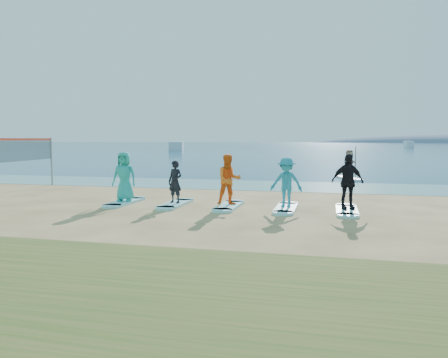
% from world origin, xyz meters
% --- Properties ---
extents(ground, '(600.00, 600.00, 0.00)m').
position_xyz_m(ground, '(0.00, 0.00, 0.00)').
color(ground, tan).
rests_on(ground, ground).
extents(shallow_water, '(600.00, 600.00, 0.00)m').
position_xyz_m(shallow_water, '(0.00, 10.50, 0.01)').
color(shallow_water, teal).
rests_on(shallow_water, ground).
extents(ocean, '(600.00, 600.00, 0.00)m').
position_xyz_m(ocean, '(0.00, 160.00, 0.01)').
color(ocean, navy).
rests_on(ocean, ground).
extents(paddleboard, '(1.57, 3.07, 0.12)m').
position_xyz_m(paddleboard, '(6.02, 15.15, 0.06)').
color(paddleboard, silver).
rests_on(paddleboard, ground).
extents(paddleboarder, '(0.78, 1.62, 1.67)m').
position_xyz_m(paddleboarder, '(6.02, 15.15, 0.96)').
color(paddleboarder, tan).
rests_on(paddleboarder, paddleboard).
extents(boat_offshore_a, '(4.89, 8.60, 1.84)m').
position_xyz_m(boat_offshore_a, '(-26.81, 75.20, 0.00)').
color(boat_offshore_a, silver).
rests_on(boat_offshore_a, ground).
extents(boat_offshore_b, '(1.88, 5.88, 1.84)m').
position_xyz_m(boat_offshore_b, '(25.59, 116.60, 0.00)').
color(boat_offshore_b, silver).
rests_on(boat_offshore_b, ground).
extents(surfboard_0, '(0.70, 2.20, 0.09)m').
position_xyz_m(surfboard_0, '(-2.64, 2.95, 0.04)').
color(surfboard_0, '#9AEAEF').
rests_on(surfboard_0, ground).
extents(student_0, '(0.95, 0.65, 1.87)m').
position_xyz_m(student_0, '(-2.64, 2.95, 1.02)').
color(student_0, teal).
rests_on(student_0, surfboard_0).
extents(surfboard_1, '(0.70, 2.20, 0.09)m').
position_xyz_m(surfboard_1, '(-0.61, 2.95, 0.04)').
color(surfboard_1, '#9AEAEF').
rests_on(surfboard_1, ground).
extents(student_1, '(0.65, 0.53, 1.56)m').
position_xyz_m(student_1, '(-0.61, 2.95, 0.87)').
color(student_1, black).
rests_on(student_1, surfboard_1).
extents(surfboard_2, '(0.70, 2.20, 0.09)m').
position_xyz_m(surfboard_2, '(1.42, 2.95, 0.04)').
color(surfboard_2, '#9AEAEF').
rests_on(surfboard_2, ground).
extents(student_2, '(1.08, 0.99, 1.81)m').
position_xyz_m(student_2, '(1.42, 2.95, 0.99)').
color(student_2, orange).
rests_on(student_2, surfboard_2).
extents(surfboard_3, '(0.70, 2.20, 0.09)m').
position_xyz_m(surfboard_3, '(3.46, 2.95, 0.04)').
color(surfboard_3, '#9AEAEF').
rests_on(surfboard_3, ground).
extents(student_3, '(1.17, 0.75, 1.71)m').
position_xyz_m(student_3, '(3.46, 2.95, 0.95)').
color(student_3, teal).
rests_on(student_3, surfboard_3).
extents(surfboard_4, '(0.70, 2.20, 0.09)m').
position_xyz_m(surfboard_4, '(5.49, 2.95, 0.04)').
color(surfboard_4, '#9AEAEF').
rests_on(surfboard_4, ground).
extents(student_4, '(1.17, 0.78, 1.85)m').
position_xyz_m(student_4, '(5.49, 2.95, 1.02)').
color(student_4, black).
rests_on(student_4, surfboard_4).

